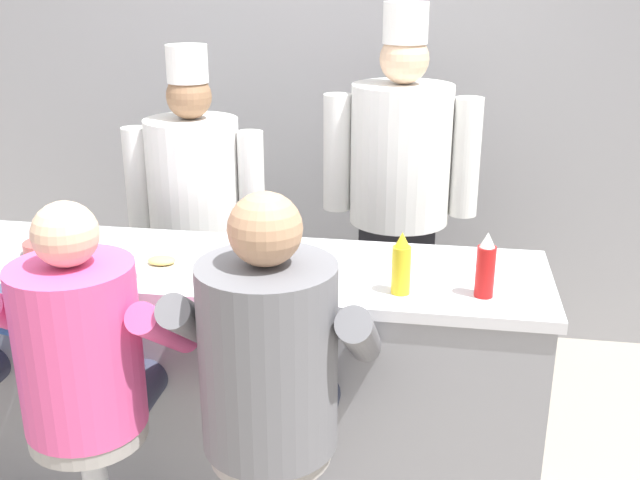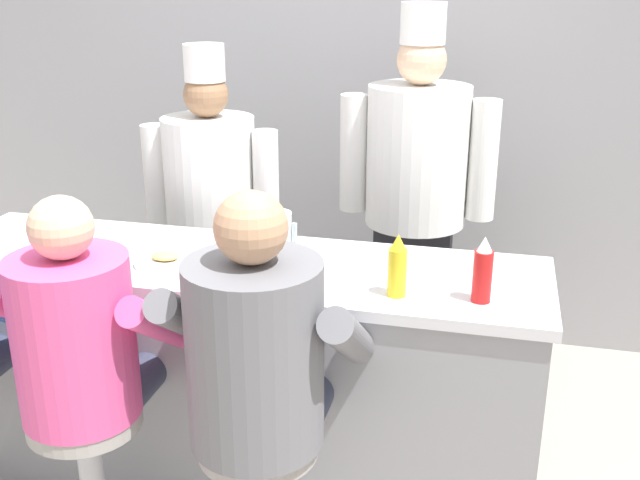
% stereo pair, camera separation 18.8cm
% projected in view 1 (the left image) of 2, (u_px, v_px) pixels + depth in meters
% --- Properties ---
extents(wall_back, '(10.00, 0.06, 2.70)m').
position_uv_depth(wall_back, '(308.00, 97.00, 4.14)').
color(wall_back, '#99999E').
rests_on(wall_back, ground_plane).
extents(diner_counter, '(2.31, 0.63, 1.00)m').
position_uv_depth(diner_counter, '(234.00, 382.00, 2.91)').
color(diner_counter, gray).
rests_on(diner_counter, ground_plane).
extents(ketchup_bottle_red, '(0.06, 0.06, 0.22)m').
position_uv_depth(ketchup_bottle_red, '(486.00, 267.00, 2.42)').
color(ketchup_bottle_red, red).
rests_on(ketchup_bottle_red, diner_counter).
extents(mustard_bottle_yellow, '(0.06, 0.06, 0.21)m').
position_uv_depth(mustard_bottle_yellow, '(401.00, 265.00, 2.45)').
color(mustard_bottle_yellow, yellow).
rests_on(mustard_bottle_yellow, diner_counter).
extents(hot_sauce_bottle_orange, '(0.03, 0.03, 0.13)m').
position_uv_depth(hot_sauce_bottle_orange, '(232.00, 271.00, 2.50)').
color(hot_sauce_bottle_orange, orange).
rests_on(hot_sauce_bottle_orange, diner_counter).
extents(water_pitcher_clear, '(0.15, 0.13, 0.21)m').
position_uv_depth(water_pitcher_clear, '(274.00, 243.00, 2.62)').
color(water_pitcher_clear, silver).
rests_on(water_pitcher_clear, diner_counter).
extents(breakfast_plate, '(0.22, 0.22, 0.04)m').
position_uv_depth(breakfast_plate, '(162.00, 265.00, 2.68)').
color(breakfast_plate, white).
rests_on(breakfast_plate, diner_counter).
extents(cereal_bowl, '(0.15, 0.15, 0.05)m').
position_uv_depth(cereal_bowl, '(44.00, 248.00, 2.82)').
color(cereal_bowl, '#B24C47').
rests_on(cereal_bowl, diner_counter).
extents(diner_seated_pink, '(0.57, 0.56, 1.39)m').
position_uv_depth(diner_seated_pink, '(86.00, 360.00, 2.32)').
color(diner_seated_pink, '#B2B5BA').
rests_on(diner_seated_pink, ground_plane).
extents(diner_seated_grey, '(0.62, 0.61, 1.45)m').
position_uv_depth(diner_seated_grey, '(271.00, 367.00, 2.23)').
color(diner_seated_grey, '#B2B5BA').
rests_on(diner_seated_grey, ground_plane).
extents(cook_in_whites_near, '(0.67, 0.43, 1.71)m').
position_uv_depth(cook_in_whites_near, '(196.00, 213.00, 3.51)').
color(cook_in_whites_near, '#232328').
rests_on(cook_in_whites_near, ground_plane).
extents(cook_in_whites_far, '(0.74, 0.47, 1.88)m').
position_uv_depth(cook_in_whites_far, '(399.00, 188.00, 3.56)').
color(cook_in_whites_far, '#232328').
rests_on(cook_in_whites_far, ground_plane).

